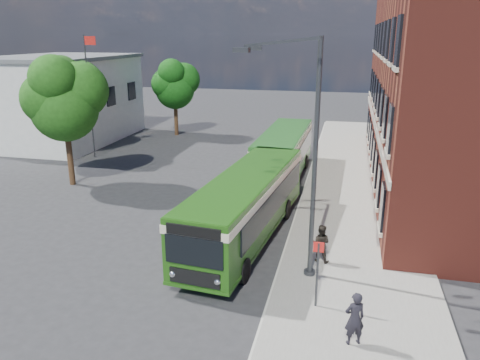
# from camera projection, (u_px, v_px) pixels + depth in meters

# --- Properties ---
(ground) EXTENTS (120.00, 120.00, 0.00)m
(ground) POSITION_uv_depth(u_px,v_px,m) (198.00, 243.00, 21.17)
(ground) COLOR #2A2A2C
(ground) RESTS_ON ground
(pavement) EXTENTS (6.00, 48.00, 0.15)m
(pavement) POSITION_uv_depth(u_px,v_px,m) (356.00, 196.00, 27.08)
(pavement) COLOR gray
(pavement) RESTS_ON ground
(kerb_line) EXTENTS (0.12, 48.00, 0.01)m
(kerb_line) POSITION_uv_depth(u_px,v_px,m) (303.00, 193.00, 27.75)
(kerb_line) COLOR beige
(kerb_line) RESTS_ON ground
(white_building) EXTENTS (9.40, 13.40, 7.30)m
(white_building) POSITION_uv_depth(u_px,v_px,m) (64.00, 99.00, 40.69)
(white_building) COLOR silver
(white_building) RESTS_ON ground
(flagpole) EXTENTS (0.95, 0.10, 9.00)m
(flagpole) POSITION_uv_depth(u_px,v_px,m) (90.00, 92.00, 34.47)
(flagpole) COLOR #343639
(flagpole) RESTS_ON ground
(street_lamp) EXTENTS (2.96, 2.38, 9.00)m
(street_lamp) POSITION_uv_depth(u_px,v_px,m) (305.00, 158.00, 16.84)
(street_lamp) COLOR #343639
(street_lamp) RESTS_ON ground
(bus_stop_sign) EXTENTS (0.35, 0.08, 2.52)m
(bus_stop_sign) POSITION_uv_depth(u_px,v_px,m) (317.00, 270.00, 15.61)
(bus_stop_sign) COLOR #343639
(bus_stop_sign) RESTS_ON ground
(bus_front) EXTENTS (3.74, 11.78, 3.02)m
(bus_front) POSITION_uv_depth(u_px,v_px,m) (246.00, 201.00, 21.14)
(bus_front) COLOR #205312
(bus_front) RESTS_ON ground
(bus_rear) EXTENTS (2.83, 10.11, 3.02)m
(bus_rear) POSITION_uv_depth(u_px,v_px,m) (284.00, 149.00, 30.61)
(bus_rear) COLOR #266321
(bus_rear) RESTS_ON ground
(pedestrian_a) EXTENTS (0.74, 0.63, 1.71)m
(pedestrian_a) POSITION_uv_depth(u_px,v_px,m) (355.00, 318.00, 13.82)
(pedestrian_a) COLOR black
(pedestrian_a) RESTS_ON pavement
(pedestrian_b) EXTENTS (0.87, 0.73, 1.59)m
(pedestrian_b) POSITION_uv_depth(u_px,v_px,m) (321.00, 243.00, 18.93)
(pedestrian_b) COLOR black
(pedestrian_b) RESTS_ON pavement
(tree_left) EXTENTS (4.72, 4.49, 7.97)m
(tree_left) POSITION_uv_depth(u_px,v_px,m) (64.00, 98.00, 27.79)
(tree_left) COLOR #392114
(tree_left) RESTS_ON ground
(tree_mid) EXTENTS (4.52, 4.30, 7.63)m
(tree_mid) POSITION_uv_depth(u_px,v_px,m) (69.00, 89.00, 34.68)
(tree_mid) COLOR #392114
(tree_mid) RESTS_ON ground
(tree_right) EXTENTS (4.14, 3.93, 6.99)m
(tree_right) POSITION_uv_depth(u_px,v_px,m) (175.00, 84.00, 42.35)
(tree_right) COLOR #392114
(tree_right) RESTS_ON ground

